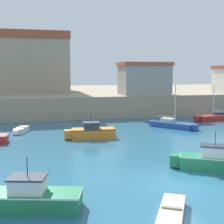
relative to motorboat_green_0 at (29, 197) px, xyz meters
The scene contains 11 objects.
ground_plane 8.70m from the motorboat_green_0, ahead, with size 200.00×200.00×0.00m, color #28607F.
quay_seawall 47.66m from the motorboat_green_0, 79.63° to the left, with size 120.00×40.00×3.10m, color gray.
motorboat_green_0 is the anchor object (origin of this frame).
motorboat_green_1 12.17m from the motorboat_green_0, 14.82° to the left, with size 5.38×3.79×2.57m.
sailboat_red_3 32.65m from the motorboat_green_0, 43.06° to the left, with size 5.86×1.90×4.79m.
motorboat_orange_5 16.12m from the motorboat_green_0, 69.18° to the left, with size 5.00×1.88×2.49m.
sailboat_blue_6 24.45m from the motorboat_green_0, 49.37° to the left, with size 4.36×5.24×5.13m.
dinghy_white_7 6.52m from the motorboat_green_0, 23.40° to the right, with size 2.68×3.81×0.52m.
dinghy_white_8 19.96m from the motorboat_green_0, 92.97° to the left, with size 1.81×3.43×0.61m.
church 43.37m from the motorboat_green_0, 90.09° to the left, with size 14.82×17.08×15.19m.
harbor_shed_mid_row 34.64m from the motorboat_green_0, 61.09° to the left, with size 7.42×5.03×4.83m.
Camera 1 is at (-8.25, -15.78, 6.32)m, focal length 50.00 mm.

